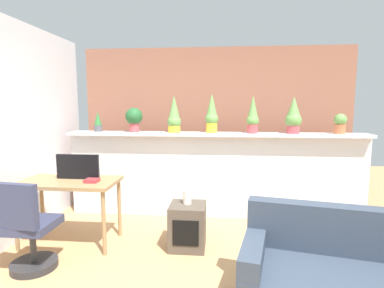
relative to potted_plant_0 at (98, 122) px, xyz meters
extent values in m
cube|color=silver|center=(1.70, 0.01, -0.77)|extent=(4.20, 0.16, 1.18)
cube|color=silver|center=(1.70, -0.03, -0.16)|extent=(4.20, 0.33, 0.04)
cube|color=#935B47|center=(1.70, 0.61, -0.11)|extent=(4.20, 0.10, 2.50)
cylinder|color=#4C4C51|center=(0.00, 0.00, -0.09)|extent=(0.12, 0.12, 0.10)
cone|color=#2D7033|center=(0.00, 0.00, 0.06)|extent=(0.11, 0.11, 0.19)
cylinder|color=#B7474C|center=(0.56, -0.05, -0.07)|extent=(0.14, 0.14, 0.14)
sphere|color=#235B2D|center=(0.56, -0.05, 0.09)|extent=(0.24, 0.24, 0.24)
cylinder|color=gold|center=(1.14, -0.06, -0.09)|extent=(0.17, 0.17, 0.10)
sphere|color=#669E4C|center=(1.14, -0.06, 0.01)|extent=(0.19, 0.19, 0.19)
cone|color=#669E4C|center=(1.14, -0.06, 0.22)|extent=(0.16, 0.16, 0.33)
cylinder|color=gold|center=(1.66, -0.04, -0.07)|extent=(0.16, 0.16, 0.14)
sphere|color=#669E4C|center=(1.66, -0.04, 0.06)|extent=(0.18, 0.18, 0.18)
cone|color=#669E4C|center=(1.66, -0.04, 0.25)|extent=(0.15, 0.15, 0.32)
cylinder|color=#B7474C|center=(2.23, -0.07, -0.08)|extent=(0.15, 0.15, 0.12)
sphere|color=#669E4C|center=(2.23, -0.07, 0.04)|extent=(0.17, 0.17, 0.17)
cone|color=#669E4C|center=(2.23, -0.07, 0.23)|extent=(0.14, 0.14, 0.31)
cylinder|color=#B7474C|center=(2.77, -0.06, -0.08)|extent=(0.17, 0.17, 0.12)
sphere|color=#669E4C|center=(2.77, -0.06, 0.04)|extent=(0.22, 0.22, 0.22)
cone|color=#669E4C|center=(2.77, -0.06, 0.22)|extent=(0.19, 0.19, 0.28)
cylinder|color=#C66B42|center=(3.38, -0.07, -0.07)|extent=(0.14, 0.14, 0.13)
sphere|color=#669E4C|center=(3.38, -0.07, 0.05)|extent=(0.16, 0.16, 0.16)
cylinder|color=#99754C|center=(-0.44, -1.30, -1.00)|extent=(0.04, 0.04, 0.71)
cylinder|color=#99754C|center=(0.56, -1.30, -1.00)|extent=(0.04, 0.04, 0.71)
cylinder|color=#99754C|center=(-0.44, -0.80, -1.00)|extent=(0.04, 0.04, 0.71)
cylinder|color=#99754C|center=(0.56, -0.80, -1.00)|extent=(0.04, 0.04, 0.71)
cube|color=#99754C|center=(0.06, -1.05, -0.63)|extent=(1.10, 0.60, 0.04)
cube|color=black|center=(0.14, -0.97, -0.46)|extent=(0.50, 0.04, 0.29)
cylinder|color=#262628|center=(-0.03, -1.63, -1.32)|extent=(0.44, 0.44, 0.07)
cylinder|color=#333333|center=(-0.03, -1.63, -1.12)|extent=(0.06, 0.06, 0.34)
cube|color=#2D334C|center=(-0.03, -1.63, -0.91)|extent=(0.44, 0.44, 0.08)
cube|color=#2D334C|center=(-0.06, -1.81, -0.66)|extent=(0.45, 0.12, 0.42)
cube|color=#4C4238|center=(1.43, -1.03, -1.11)|extent=(0.40, 0.40, 0.50)
cube|color=black|center=(1.43, -1.22, -1.11)|extent=(0.28, 0.04, 0.28)
cylinder|color=silver|center=(1.43, -1.00, -0.78)|extent=(0.10, 0.10, 0.16)
cube|color=#B22D33|center=(0.36, -1.10, -0.59)|extent=(0.15, 0.13, 0.04)
cube|color=#333D4C|center=(2.81, -1.84, -0.76)|extent=(1.56, 0.47, 0.40)
cube|color=#333D4C|center=(2.06, -2.00, -0.88)|extent=(0.31, 0.78, 0.16)
camera|label=1|loc=(1.80, -4.31, 0.25)|focal=28.55mm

